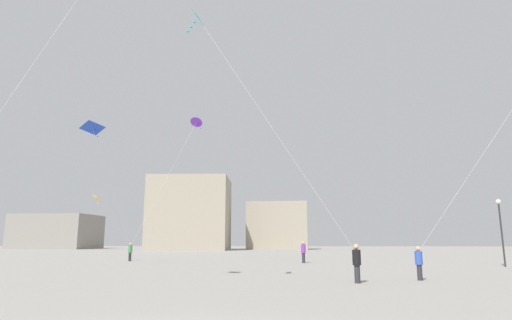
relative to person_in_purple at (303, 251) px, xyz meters
name	(u,v)px	position (x,y,z in m)	size (l,w,h in m)	color
person_in_purple	(303,251)	(0.00, 0.00, 0.00)	(0.39, 0.39, 1.80)	#2D2D33
person_in_green	(130,251)	(-15.96, 2.05, -0.08)	(0.36, 0.36, 1.66)	#2D2D33
person_in_black	(357,261)	(1.88, -17.23, -0.06)	(0.37, 0.37, 1.69)	#2D2D33
person_in_blue	(419,261)	(5.01, -15.64, -0.12)	(0.34, 0.34, 1.58)	#2D2D33
kite_cyan_delta	(202,24)	(-4.69, -20.20, 10.05)	(7.23, 3.68, 10.36)	#1EB2C6
kite_amber_diamond	(97,198)	(-17.79, -1.66, 4.54)	(2.32, 4.26, 4.61)	yellow
kite_cobalt_delta	(93,130)	(-16.11, -6.50, 9.25)	(1.64, 9.16, 9.45)	blue
kite_violet_diamond	(196,123)	(-10.19, 2.54, 12.30)	(6.48, 1.18, 12.52)	purple
building_left_hall	(57,232)	(-58.02, 62.42, 3.07)	(18.44, 13.51, 8.12)	gray
building_centre_hall	(191,214)	(-22.02, 50.21, 6.46)	(16.68, 14.35, 14.89)	#A39984
building_right_hall	(278,226)	(-4.02, 58.80, 4.22)	(13.68, 9.08, 10.42)	#A39984
lamppost_east	(500,221)	(14.35, -4.17, 2.29)	(0.36, 0.36, 4.87)	#2D2D30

